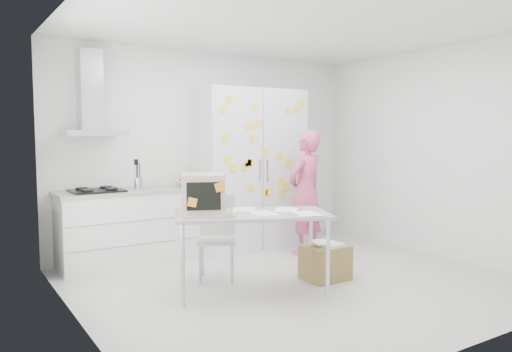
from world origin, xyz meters
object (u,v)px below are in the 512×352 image
desk (221,203)px  chair (217,232)px  person (306,192)px  cardboard_box (325,262)px

desk → chair: bearing=90.2°
person → desk: person is taller
chair → cardboard_box: 1.23m
desk → cardboard_box: desk is taller
person → cardboard_box: (-0.56, -1.06, -0.62)m
person → chair: bearing=-1.7°
person → desk: 1.94m
desk → person: bearing=49.9°
person → desk: bearing=10.5°
person → cardboard_box: size_ratio=3.47×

